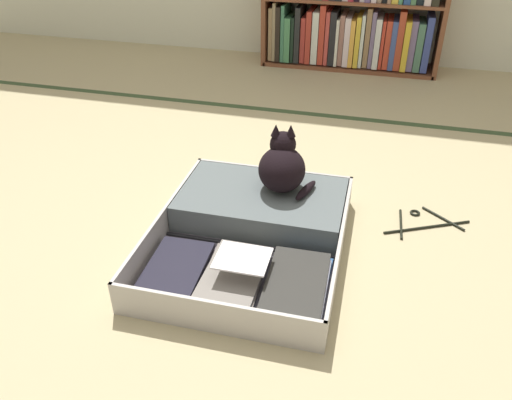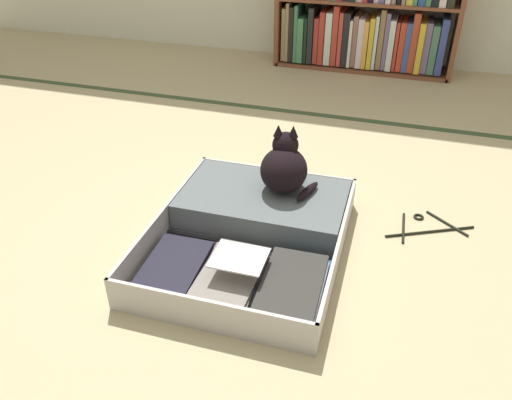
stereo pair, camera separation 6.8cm
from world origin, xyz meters
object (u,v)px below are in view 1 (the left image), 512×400
(bookshelf, at_px, (352,3))
(black_cat, at_px, (282,166))
(open_suitcase, at_px, (256,227))
(clothes_hanger, at_px, (423,222))

(bookshelf, height_order, black_cat, bookshelf)
(open_suitcase, bearing_deg, clothes_hanger, 23.07)
(bookshelf, distance_m, open_suitcase, 2.17)
(black_cat, distance_m, clothes_hanger, 0.60)
(bookshelf, height_order, clothes_hanger, bookshelf)
(bookshelf, bearing_deg, open_suitcase, -92.83)
(open_suitcase, relative_size, black_cat, 3.31)
(black_cat, bearing_deg, bookshelf, 88.57)
(bookshelf, xyz_separation_m, open_suitcase, (-0.11, -2.14, -0.38))
(bookshelf, distance_m, clothes_hanger, 1.99)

